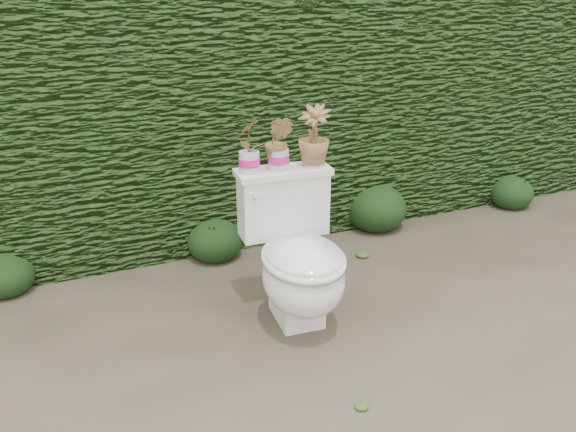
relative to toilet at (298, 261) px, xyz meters
name	(u,v)px	position (x,y,z in m)	size (l,w,h in m)	color
ground	(282,344)	(-0.16, -0.18, -0.36)	(60.00, 60.00, 0.00)	brown
hedge	(192,117)	(-0.16, 1.42, 0.44)	(8.00, 1.00, 1.60)	#30521B
toilet	(298,261)	(0.00, 0.00, 0.00)	(0.51, 0.71, 0.78)	silver
potted_plant_left	(249,146)	(-0.16, 0.25, 0.56)	(0.15, 0.10, 0.28)	#337524
potted_plant_center	(279,144)	(-0.01, 0.24, 0.56)	(0.15, 0.12, 0.27)	#337524
potted_plant_right	(314,138)	(0.18, 0.23, 0.57)	(0.17, 0.17, 0.31)	#337524
liriope_clump_1	(5,271)	(-1.43, 0.93, -0.23)	(0.33, 0.33, 0.26)	#1B3613
liriope_clump_2	(214,237)	(-0.19, 0.90, -0.21)	(0.35, 0.35, 0.28)	#1B3613
liriope_clump_3	(376,204)	(1.01, 0.92, -0.18)	(0.43, 0.43, 0.34)	#1B3613
liriope_clump_4	(512,190)	(2.19, 0.86, -0.22)	(0.33, 0.33, 0.26)	#1B3613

